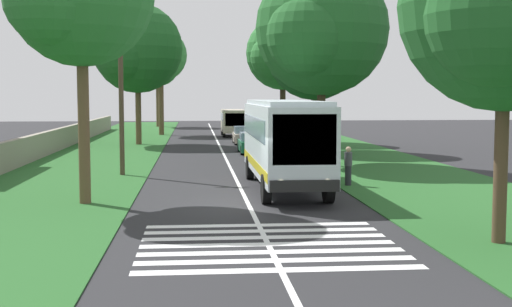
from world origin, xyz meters
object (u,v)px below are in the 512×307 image
(trailing_car_0, at_px, (252,143))
(pedestrian, at_px, (348,165))
(roadside_tree_left_2, at_px, (135,51))
(roadside_tree_right_0, at_px, (312,54))
(roadside_tree_right_1, at_px, (501,10))
(roadside_tree_left_3, at_px, (159,57))
(roadside_tree_right_2, at_px, (319,32))
(trailing_minibus_0, at_px, (233,120))
(trailing_car_1, at_px, (244,136))
(coach_bus, at_px, (284,138))
(roadside_tree_left_0, at_px, (157,65))
(roadside_tree_right_3, at_px, (281,56))
(utility_pole, at_px, (121,83))

(trailing_car_0, bearing_deg, pedestrian, -170.86)
(roadside_tree_left_2, height_order, roadside_tree_right_0, roadside_tree_left_2)
(roadside_tree_right_0, bearing_deg, roadside_tree_right_1, 179.75)
(roadside_tree_left_3, xyz_separation_m, roadside_tree_right_2, (-29.96, -10.28, -0.21))
(trailing_car_0, height_order, trailing_minibus_0, trailing_minibus_0)
(trailing_car_0, height_order, trailing_car_1, same)
(coach_bus, height_order, roadside_tree_left_0, roadside_tree_left_0)
(roadside_tree_right_3, bearing_deg, roadside_tree_right_1, -178.71)
(roadside_tree_left_0, bearing_deg, roadside_tree_right_2, -166.45)
(roadside_tree_right_1, xyz_separation_m, utility_pole, (16.65, 11.48, -1.62))
(roadside_tree_left_2, xyz_separation_m, utility_pole, (-20.97, -1.03, -2.87))
(trailing_car_1, xyz_separation_m, roadside_tree_left_3, (12.73, 7.42, 6.94))
(trailing_car_1, height_order, roadside_tree_right_3, roadside_tree_right_3)
(trailing_minibus_0, xyz_separation_m, roadside_tree_right_0, (-18.52, -4.39, 5.22))
(roadside_tree_right_1, xyz_separation_m, roadside_tree_right_2, (20.50, 1.06, 1.23))
(coach_bus, xyz_separation_m, trailing_car_0, (17.75, -0.16, -1.48))
(trailing_car_0, distance_m, roadside_tree_left_3, 23.76)
(trailing_car_0, bearing_deg, trailing_minibus_0, 0.65)
(roadside_tree_right_2, bearing_deg, trailing_car_1, 9.43)
(coach_bus, distance_m, roadside_tree_right_2, 11.14)
(trailing_car_1, height_order, roadside_tree_right_2, roadside_tree_right_2)
(utility_pole, bearing_deg, trailing_minibus_0, -12.91)
(trailing_car_1, height_order, trailing_minibus_0, trailing_minibus_0)
(trailing_car_0, xyz_separation_m, pedestrian, (-17.14, -2.76, 0.24))
(roadside_tree_left_0, distance_m, pedestrian, 57.62)
(roadside_tree_left_0, bearing_deg, roadside_tree_left_2, 179.97)
(roadside_tree_left_2, relative_size, utility_pole, 1.27)
(trailing_minibus_0, distance_m, utility_pole, 32.47)
(trailing_car_1, bearing_deg, trailing_car_0, 179.21)
(trailing_minibus_0, height_order, roadside_tree_right_2, roadside_tree_right_2)
(trailing_minibus_0, distance_m, roadside_tree_left_3, 9.60)
(trailing_car_0, relative_size, roadside_tree_right_2, 0.38)
(roadside_tree_left_0, height_order, roadside_tree_right_2, roadside_tree_right_2)
(trailing_minibus_0, xyz_separation_m, roadside_tree_right_3, (-9.54, -3.39, 5.60))
(coach_bus, relative_size, trailing_car_0, 2.60)
(coach_bus, xyz_separation_m, pedestrian, (0.61, -2.91, -1.24))
(roadside_tree_left_0, height_order, roadside_tree_left_2, roadside_tree_left_2)
(roadside_tree_left_0, xyz_separation_m, roadside_tree_left_3, (-17.47, -1.16, 0.09))
(roadside_tree_left_3, bearing_deg, trailing_car_1, -149.78)
(roadside_tree_right_1, bearing_deg, roadside_tree_left_2, 18.40)
(trailing_car_0, bearing_deg, roadside_tree_right_1, -172.05)
(pedestrian, bearing_deg, utility_pole, 64.61)
(roadside_tree_right_1, relative_size, roadside_tree_right_2, 0.81)
(roadside_tree_right_2, bearing_deg, roadside_tree_left_2, 33.79)
(roadside_tree_right_1, bearing_deg, roadside_tree_right_0, -0.25)
(trailing_minibus_0, height_order, pedestrian, trailing_minibus_0)
(roadside_tree_right_1, height_order, roadside_tree_right_2, roadside_tree_right_2)
(roadside_tree_right_2, relative_size, utility_pole, 1.29)
(roadside_tree_left_0, xyz_separation_m, roadside_tree_right_1, (-67.94, -12.49, -1.36))
(roadside_tree_right_0, bearing_deg, trailing_car_1, 26.57)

